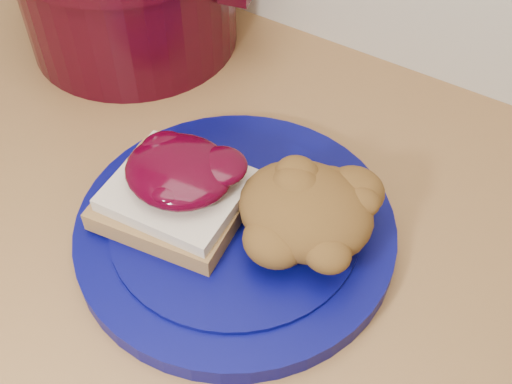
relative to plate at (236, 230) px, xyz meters
The scene contains 3 objects.
plate is the anchor object (origin of this frame).
sandwich 0.07m from the plate, 163.83° to the right, with size 0.14×0.13×0.06m.
stuffing_mound 0.08m from the plate, 19.88° to the left, with size 0.12×0.10×0.06m, color brown.
Camera 1 is at (0.20, 1.17, 1.38)m, focal length 45.00 mm.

